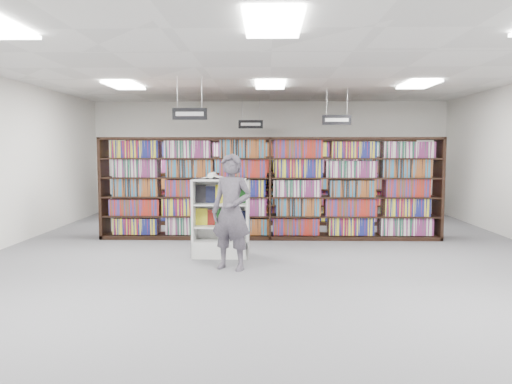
{
  "coord_description": "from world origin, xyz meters",
  "views": [
    {
      "loc": [
        -0.06,
        -8.31,
        1.87
      ],
      "look_at": [
        -0.26,
        0.5,
        1.1
      ],
      "focal_mm": 35.0,
      "sensor_mm": 36.0,
      "label": 1
    }
  ],
  "objects_px": {
    "bookshelf_row_near": "(270,188)",
    "endcap_display": "(221,230)",
    "shopper": "(232,212)",
    "open_book": "(213,177)"
  },
  "relations": [
    {
      "from": "bookshelf_row_near",
      "to": "endcap_display",
      "type": "bearing_deg",
      "value": -115.8
    },
    {
      "from": "endcap_display",
      "to": "shopper",
      "type": "distance_m",
      "value": 1.05
    },
    {
      "from": "endcap_display",
      "to": "shopper",
      "type": "bearing_deg",
      "value": -74.81
    },
    {
      "from": "bookshelf_row_near",
      "to": "shopper",
      "type": "xyz_separation_m",
      "value": [
        -0.61,
        -2.7,
        -0.16
      ]
    },
    {
      "from": "shopper",
      "to": "endcap_display",
      "type": "bearing_deg",
      "value": 126.48
    },
    {
      "from": "bookshelf_row_near",
      "to": "endcap_display",
      "type": "distance_m",
      "value": 2.05
    },
    {
      "from": "shopper",
      "to": "open_book",
      "type": "bearing_deg",
      "value": 133.82
    },
    {
      "from": "bookshelf_row_near",
      "to": "shopper",
      "type": "height_order",
      "value": "bookshelf_row_near"
    },
    {
      "from": "open_book",
      "to": "shopper",
      "type": "relative_size",
      "value": 0.36
    },
    {
      "from": "endcap_display",
      "to": "shopper",
      "type": "xyz_separation_m",
      "value": [
        0.25,
        -0.93,
        0.43
      ]
    }
  ]
}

